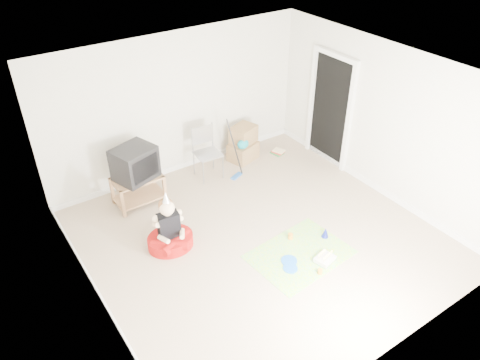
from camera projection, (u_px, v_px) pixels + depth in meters
ground at (260, 238)px, 7.25m from camera, size 5.00×5.00×0.00m
doorway_recess at (330, 111)px, 8.67m from camera, size 0.02×0.90×2.05m
tv_stand at (138, 188)px, 7.86m from camera, size 0.82×0.51×0.51m
crt_tv at (135, 163)px, 7.59m from camera, size 0.77×0.70×0.55m
folding_chair at (208, 154)px, 8.44m from camera, size 0.47×0.45×0.98m
cardboard_boxes at (243, 144)px, 9.05m from camera, size 0.64×0.56×0.68m
floor_mop at (236, 165)px, 8.54m from camera, size 0.28×0.34×1.07m
book_pile at (278, 152)px, 9.38m from camera, size 0.23×0.27×0.08m
seated_woman at (170, 235)px, 6.98m from camera, size 0.79×0.79×1.00m
party_mat at (300, 254)px, 6.95m from camera, size 1.53×1.16×0.01m
birthday_cake at (325, 259)px, 6.80m from camera, size 0.32×0.28×0.14m
blue_plate_near at (289, 261)px, 6.82m from camera, size 0.32×0.32×0.01m
blue_plate_far at (290, 268)px, 6.69m from camera, size 0.25×0.25×0.01m
orange_cup_near at (290, 236)px, 7.21m from camera, size 0.08×0.08×0.09m
orange_cup_far at (320, 271)px, 6.59m from camera, size 0.08×0.08×0.08m
blue_party_hat at (325, 232)px, 7.22m from camera, size 0.12×0.12×0.17m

